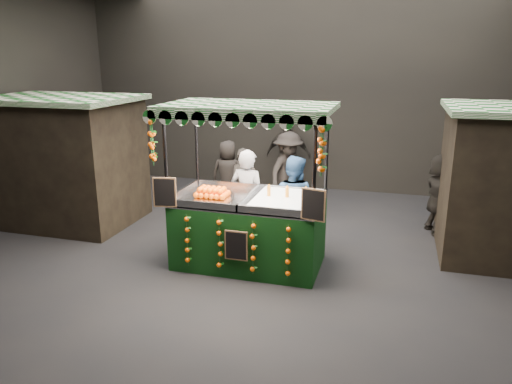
# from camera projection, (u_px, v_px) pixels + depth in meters

# --- Properties ---
(ground) EXTENTS (12.00, 12.00, 0.00)m
(ground) POSITION_uv_depth(u_px,v_px,m) (256.00, 262.00, 8.24)
(ground) COLOR black
(ground) RESTS_ON ground
(market_hall) EXTENTS (12.10, 10.10, 5.05)m
(market_hall) POSITION_uv_depth(u_px,v_px,m) (256.00, 56.00, 7.31)
(market_hall) COLOR black
(market_hall) RESTS_ON ground
(neighbour_stall_left) EXTENTS (3.00, 2.20, 2.60)m
(neighbour_stall_left) POSITION_uv_depth(u_px,v_px,m) (64.00, 160.00, 9.97)
(neighbour_stall_left) COLOR black
(neighbour_stall_left) RESTS_ON ground
(juice_stall) EXTENTS (2.76, 1.62, 2.67)m
(juice_stall) POSITION_uv_depth(u_px,v_px,m) (249.00, 218.00, 7.93)
(juice_stall) COLOR black
(juice_stall) RESTS_ON ground
(vendor_grey) EXTENTS (0.71, 0.52, 1.80)m
(vendor_grey) POSITION_uv_depth(u_px,v_px,m) (248.00, 199.00, 8.72)
(vendor_grey) COLOR slate
(vendor_grey) RESTS_ON ground
(vendor_blue) EXTENTS (0.94, 0.79, 1.71)m
(vendor_blue) POSITION_uv_depth(u_px,v_px,m) (293.00, 203.00, 8.66)
(vendor_blue) COLOR navy
(vendor_blue) RESTS_ON ground
(shopper_0) EXTENTS (0.64, 0.49, 1.59)m
(shopper_0) POSITION_uv_depth(u_px,v_px,m) (244.00, 187.00, 9.89)
(shopper_0) COLOR black
(shopper_0) RESTS_ON ground
(shopper_1) EXTENTS (1.14, 1.06, 1.86)m
(shopper_1) POSITION_uv_depth(u_px,v_px,m) (460.00, 187.00, 9.39)
(shopper_1) COLOR #2A2422
(shopper_1) RESTS_ON ground
(shopper_2) EXTENTS (1.15, 0.52, 1.93)m
(shopper_2) POSITION_uv_depth(u_px,v_px,m) (288.00, 155.00, 12.15)
(shopper_2) COLOR #282420
(shopper_2) RESTS_ON ground
(shopper_3) EXTENTS (1.05, 1.33, 1.80)m
(shopper_3) POSITION_uv_depth(u_px,v_px,m) (288.00, 173.00, 10.63)
(shopper_3) COLOR #282421
(shopper_3) RESTS_ON ground
(shopper_4) EXTENTS (0.82, 0.58, 1.57)m
(shopper_4) POSITION_uv_depth(u_px,v_px,m) (228.00, 175.00, 10.90)
(shopper_4) COLOR black
(shopper_4) RESTS_ON ground
(shopper_5) EXTENTS (0.89, 1.54, 1.58)m
(shopper_5) POSITION_uv_depth(u_px,v_px,m) (439.00, 194.00, 9.39)
(shopper_5) COLOR black
(shopper_5) RESTS_ON ground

